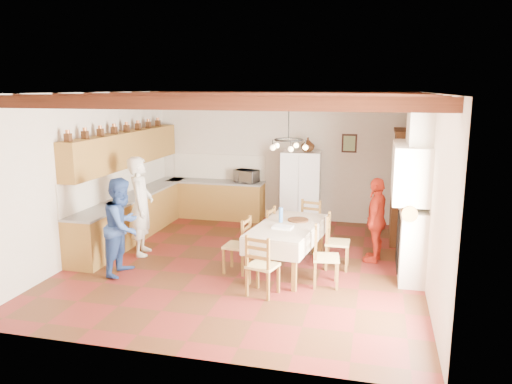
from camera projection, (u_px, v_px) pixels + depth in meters
floor at (247, 264)px, 8.93m from camera, size 6.00×6.50×0.02m
ceiling at (246, 92)px, 8.31m from camera, size 6.00×6.50×0.02m
wall_back at (282, 156)px, 11.72m from camera, size 6.00×0.02×3.00m
wall_front at (170, 233)px, 5.52m from camera, size 6.00×0.02×3.00m
wall_left at (91, 174)px, 9.32m from camera, size 0.02×6.50×3.00m
wall_right at (429, 189)px, 7.91m from camera, size 0.02×6.50×3.00m
ceiling_beams at (246, 98)px, 8.33m from camera, size 6.00×6.30×0.16m
lower_cabinets_left at (135, 217)px, 10.47m from camera, size 0.60×4.30×0.86m
lower_cabinets_back at (216, 200)px, 12.00m from camera, size 2.30×0.60×0.86m
countertop_left at (134, 196)px, 10.38m from camera, size 0.62×4.30×0.04m
countertop_back at (216, 182)px, 11.91m from camera, size 2.34×0.62×0.04m
backsplash_left at (121, 180)px, 10.38m from camera, size 0.03×4.30×0.60m
backsplash_back at (219, 167)px, 12.12m from camera, size 2.30×0.03×0.60m
upper_cabinets at (126, 149)px, 10.21m from camera, size 0.35×4.20×0.70m
fireplace at (409, 192)px, 8.19m from camera, size 0.56×1.60×2.80m
wall_picture at (349, 143)px, 11.25m from camera, size 0.34×0.03×0.42m
refrigerator at (301, 189)px, 11.17m from camera, size 0.89×0.75×1.70m
hutch at (405, 186)px, 10.07m from camera, size 0.53×1.25×2.27m
dining_table at (287, 229)px, 8.45m from camera, size 1.18×1.97×0.81m
chandelier at (288, 140)px, 8.14m from camera, size 0.47×0.47×0.03m
chair_left_near at (237, 245)px, 8.43m from camera, size 0.44×0.46×0.96m
chair_left_far at (262, 232)px, 9.14m from camera, size 0.46×0.48×0.96m
chair_right_near at (326, 256)px, 7.84m from camera, size 0.45×0.47×0.96m
chair_right_far at (338, 241)px, 8.61m from camera, size 0.40×0.42×0.96m
chair_end_near at (263, 264)px, 7.49m from camera, size 0.51×0.49×0.96m
chair_end_far at (308, 226)px, 9.57m from camera, size 0.49×0.48×0.96m
person_man at (141, 206)px, 9.26m from camera, size 0.61×0.77×1.85m
person_woman_blue at (123, 226)px, 8.30m from camera, size 0.63×0.81×1.64m
person_woman_red at (376, 220)px, 8.91m from camera, size 0.56×0.96×1.53m
microwave at (247, 176)px, 11.70m from camera, size 0.61×0.50×0.29m
fridge_vase at (308, 145)px, 10.93m from camera, size 0.38×0.38×0.31m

